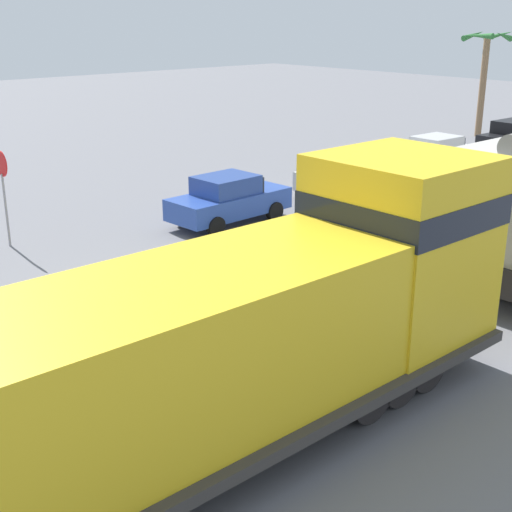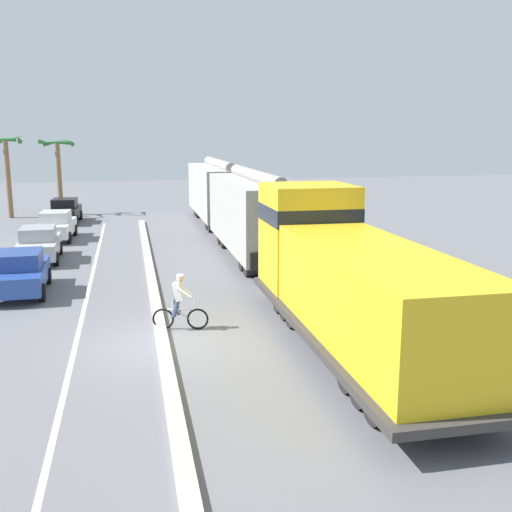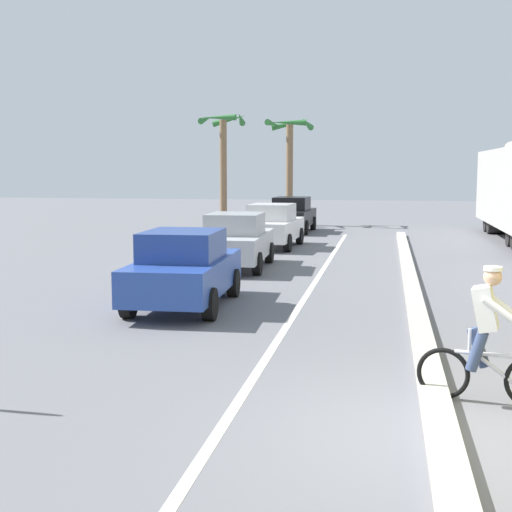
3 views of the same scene
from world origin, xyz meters
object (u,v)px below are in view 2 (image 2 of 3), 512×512
Objects in this scene: parked_car_white at (56,225)px; hopper_car_lead at (255,214)px; parked_car_silver at (39,244)px; hopper_car_middle at (219,191)px; parked_car_black at (65,211)px; cyclist at (179,304)px; palm_tree_far at (58,160)px; parked_car_blue at (21,272)px; palm_tree_near at (7,159)px; locomotive at (344,281)px.

hopper_car_lead is at bearing -35.33° from parked_car_white.
parked_car_silver is at bearing 172.89° from hopper_car_lead.
parked_car_silver and parked_car_white have the same top height.
hopper_car_middle is 2.49× the size of parked_car_black.
parked_car_black is (0.01, 12.42, 0.00)m from parked_car_silver.
cyclist is 0.31× the size of palm_tree_far.
hopper_car_middle is 14.45m from parked_car_silver.
parked_car_blue is 0.74× the size of palm_tree_near.
hopper_car_lead is at bearing 66.12° from cyclist.
palm_tree_far is at bearing 94.56° from parked_car_white.
palm_tree_far reaches higher than parked_car_silver.
palm_tree_near is (-4.13, 9.94, 3.29)m from parked_car_white.
hopper_car_lead is 1.83× the size of palm_tree_near.
hopper_car_middle is at bearing -20.81° from palm_tree_near.
parked_car_white is 0.74× the size of palm_tree_near.
palm_tree_near is at bearing 112.57° from parked_car_white.
hopper_car_middle is 12.53m from palm_tree_far.
cyclist reaches higher than parked_car_white.
parked_car_white is 6.69m from parked_car_black.
hopper_car_middle is at bearing 25.17° from parked_car_white.
locomotive is 12.38m from parked_car_blue.
palm_tree_far reaches higher than parked_car_white.
hopper_car_middle is at bearing 90.00° from hopper_car_lead.
parked_car_white is 1.00× the size of parked_car_black.
parked_car_silver is at bearing -87.55° from palm_tree_far.
parked_car_blue is 22.78m from palm_tree_far.
locomotive is at bearing -90.00° from hopper_car_middle.
palm_tree_near is at bearing 140.84° from parked_car_black.
parked_car_silver is 16.90m from palm_tree_far.
parked_car_blue is 5.96m from parked_car_silver.
palm_tree_far is (-0.72, 4.17, 3.15)m from parked_car_black.
parked_car_silver is at bearing 91.50° from parked_car_blue.
palm_tree_near is (-13.97, 29.07, 2.31)m from locomotive.
locomotive is at bearing -90.00° from hopper_car_lead.
locomotive reaches higher than hopper_car_middle.
cyclist is (5.38, -5.37, 0.00)m from parked_car_blue.
hopper_car_lead and hopper_car_middle have the same top height.
parked_car_white is at bearing 144.67° from hopper_car_lead.
parked_car_black is 0.77× the size of palm_tree_far.
hopper_car_lead is at bearing 25.56° from parked_car_blue.
parked_car_white is 0.77× the size of palm_tree_far.
parked_car_blue is at bearing -79.18° from palm_tree_near.
parked_car_black is at bearing -39.16° from palm_tree_near.
palm_tree_near is at bearing 109.41° from cyclist.
parked_car_black is at bearing 90.47° from parked_car_blue.
parked_car_silver is 16.49m from palm_tree_near.
hopper_car_lead is 2.48× the size of parked_car_white.
parked_car_white is (-0.00, 11.68, 0.00)m from parked_car_blue.
hopper_car_middle is 10.28m from parked_car_black.
cyclist is at bearing -76.89° from parked_car_black.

